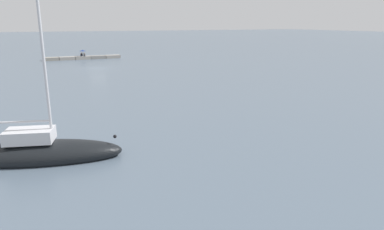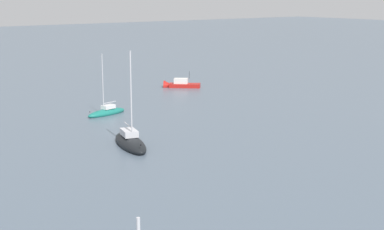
{
  "view_description": "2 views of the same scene",
  "coord_description": "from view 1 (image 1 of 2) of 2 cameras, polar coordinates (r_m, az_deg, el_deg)",
  "views": [
    {
      "loc": [
        9.86,
        57.96,
        7.25
      ],
      "look_at": [
        -0.06,
        36.52,
        0.97
      ],
      "focal_mm": 32.7,
      "sensor_mm": 36.0,
      "label": 1
    },
    {
      "loc": [
        -42.73,
        69.86,
        16.27
      ],
      "look_at": [
        6.25,
        32.66,
        3.34
      ],
      "focal_mm": 54.12,
      "sensor_mm": 36.0,
      "label": 2
    }
  ],
  "objects": [
    {
      "name": "umbrella_open_navy",
      "position": [
        74.95,
        -17.42,
        10.0
      ],
      "size": [
        1.37,
        1.37,
        1.29
      ],
      "color": "black",
      "rests_on": "seawall_pier"
    },
    {
      "name": "sailboat_black_outer",
      "position": [
        20.78,
        -23.58,
        -5.6
      ],
      "size": [
        9.07,
        4.77,
        10.88
      ],
      "rotation": [
        0.0,
        0.0,
        1.3
      ],
      "color": "black",
      "rests_on": "ground_plane"
    },
    {
      "name": "ground_plane",
      "position": [
        59.24,
        -15.19,
        7.34
      ],
      "size": [
        500.0,
        500.0,
        0.0
      ],
      "primitive_type": "plane",
      "color": "slate"
    },
    {
      "name": "person_seated_dark_right",
      "position": [
        74.85,
        -17.58,
        9.32
      ],
      "size": [
        0.49,
        0.66,
        0.73
      ],
      "rotation": [
        0.0,
        0.0,
        -0.19
      ],
      "color": "#1E2333",
      "rests_on": "seawall_pier"
    },
    {
      "name": "seawall_pier",
      "position": [
        75.06,
        -17.39,
        8.91
      ],
      "size": [
        15.05,
        1.86,
        0.62
      ],
      "color": "gray",
      "rests_on": "ground_plane"
    },
    {
      "name": "person_seated_grey_left",
      "position": [
        74.83,
        -17.14,
        9.35
      ],
      "size": [
        0.49,
        0.66,
        0.73
      ],
      "rotation": [
        0.0,
        0.0,
        -0.19
      ],
      "color": "#1E2333",
      "rests_on": "seawall_pier"
    }
  ]
}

